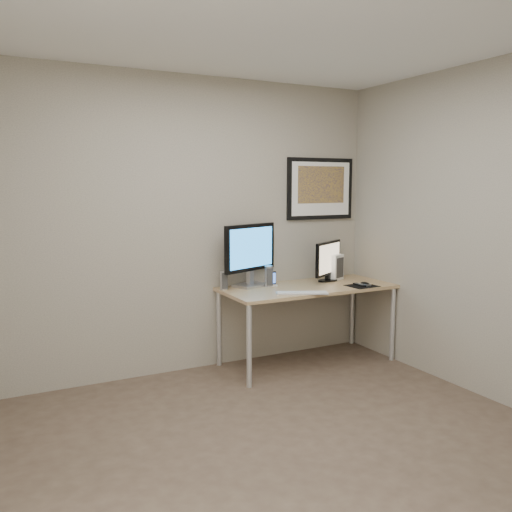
# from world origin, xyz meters

# --- Properties ---
(floor) EXTENTS (3.60, 3.60, 0.00)m
(floor) POSITION_xyz_m (0.00, 0.00, 0.00)
(floor) COLOR #48382D
(floor) RESTS_ON ground
(room) EXTENTS (3.60, 3.60, 3.60)m
(room) POSITION_xyz_m (0.00, 0.45, 1.64)
(room) COLOR white
(room) RESTS_ON ground
(desk) EXTENTS (1.60, 0.70, 0.73)m
(desk) POSITION_xyz_m (1.00, 1.35, 0.66)
(desk) COLOR olive
(desk) RESTS_ON floor
(framed_art) EXTENTS (0.75, 0.04, 0.60)m
(framed_art) POSITION_xyz_m (1.35, 1.68, 1.62)
(framed_art) COLOR black
(framed_art) RESTS_ON room
(monitor_large) EXTENTS (0.60, 0.29, 0.57)m
(monitor_large) POSITION_xyz_m (0.53, 1.59, 1.05)
(monitor_large) COLOR #B6B6BB
(monitor_large) RESTS_ON desk
(monitor_tv) EXTENTS (0.44, 0.28, 0.39)m
(monitor_tv) POSITION_xyz_m (1.31, 1.47, 0.94)
(monitor_tv) COLOR black
(monitor_tv) RESTS_ON desk
(speaker_left) EXTENTS (0.08, 0.08, 0.17)m
(speaker_left) POSITION_xyz_m (0.24, 1.55, 0.82)
(speaker_left) COLOR #B6B6BB
(speaker_left) RESTS_ON desk
(speaker_right) EXTENTS (0.09, 0.09, 0.19)m
(speaker_right) POSITION_xyz_m (0.67, 1.50, 0.83)
(speaker_right) COLOR #B6B6BB
(speaker_right) RESTS_ON desk
(phone_dock) EXTENTS (0.07, 0.07, 0.14)m
(phone_dock) POSITION_xyz_m (0.72, 1.50, 0.80)
(phone_dock) COLOR black
(phone_dock) RESTS_ON desk
(keyboard) EXTENTS (0.45, 0.30, 0.02)m
(keyboard) POSITION_xyz_m (0.77, 1.08, 0.74)
(keyboard) COLOR silver
(keyboard) RESTS_ON desk
(mousepad) EXTENTS (0.27, 0.24, 0.00)m
(mousepad) POSITION_xyz_m (1.45, 1.12, 0.73)
(mousepad) COLOR black
(mousepad) RESTS_ON desk
(mouse) EXTENTS (0.07, 0.11, 0.03)m
(mouse) POSITION_xyz_m (1.48, 1.11, 0.75)
(mouse) COLOR black
(mouse) RESTS_ON mousepad
(remote) EXTENTS (0.05, 0.16, 0.02)m
(remote) POSITION_xyz_m (1.44, 1.15, 0.74)
(remote) COLOR black
(remote) RESTS_ON desk
(fan_unit) EXTENTS (0.20, 0.18, 0.25)m
(fan_unit) POSITION_xyz_m (1.43, 1.52, 0.86)
(fan_unit) COLOR white
(fan_unit) RESTS_ON desk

